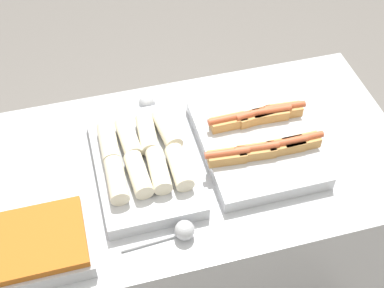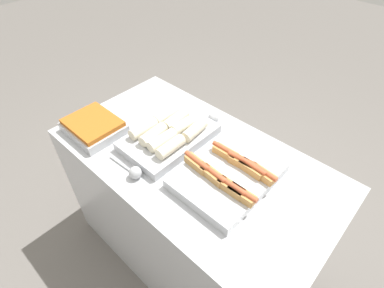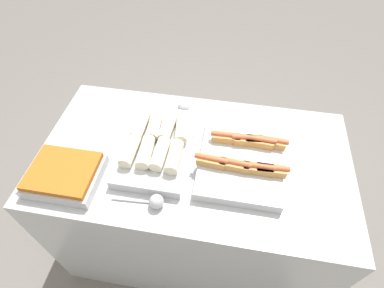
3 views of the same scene
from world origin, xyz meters
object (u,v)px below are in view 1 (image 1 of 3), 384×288
at_px(tray_hotdogs, 257,140).
at_px(tray_side_front, 38,245).
at_px(serving_spoon_near, 182,231).
at_px(serving_spoon_far, 145,104).
at_px(tray_wraps, 144,161).

height_order(tray_hotdogs, tray_side_front, tray_hotdogs).
xyz_separation_m(serving_spoon_near, serving_spoon_far, (0.00, 0.55, -0.00)).
relative_size(tray_wraps, serving_spoon_near, 2.16).
bearing_deg(tray_side_front, serving_spoon_near, -7.77).
relative_size(tray_side_front, serving_spoon_far, 1.31).
distance_m(tray_hotdogs, tray_side_front, 0.76).
distance_m(tray_hotdogs, serving_spoon_near, 0.42).
xyz_separation_m(tray_wraps, serving_spoon_near, (0.06, -0.27, -0.02)).
bearing_deg(tray_side_front, tray_wraps, 32.25).
distance_m(tray_wraps, serving_spoon_far, 0.28).
height_order(tray_wraps, tray_side_front, tray_wraps).
relative_size(tray_hotdogs, serving_spoon_near, 2.11).
bearing_deg(serving_spoon_far, tray_side_front, -129.51).
height_order(tray_side_front, serving_spoon_far, tray_side_front).
height_order(tray_hotdogs, serving_spoon_far, tray_hotdogs).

